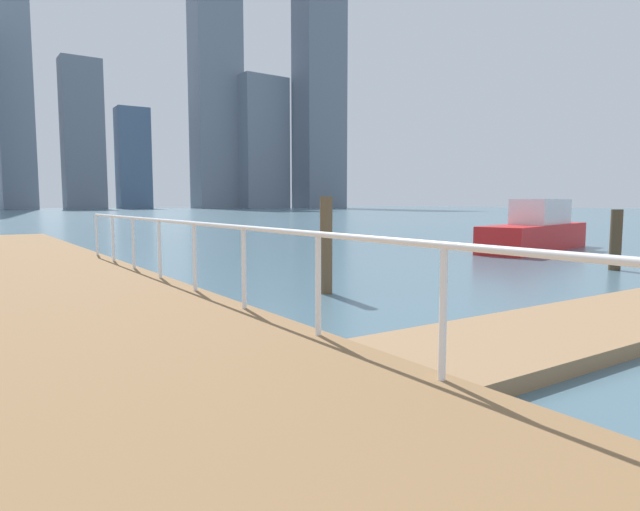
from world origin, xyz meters
TOP-DOWN VIEW (x-y plane):
  - ground_plane at (0.00, 20.00)m, footprint 300.00×300.00m
  - boardwalk_railing at (-3.15, 7.31)m, footprint 0.06×22.50m
  - dock_piling_2 at (-0.26, 12.22)m, footprint 0.24×0.24m
  - dock_piling_3 at (8.07, 11.01)m, footprint 0.29×0.29m
  - moored_boat_0 at (11.64, 15.80)m, footprint 6.71×3.15m
  - skyline_tower_2 at (6.97, 154.98)m, footprint 8.29×13.04m
  - skyline_tower_3 at (22.15, 153.27)m, footprint 9.70×6.64m
  - skyline_tower_4 at (35.14, 155.50)m, footprint 8.55×6.70m
  - skyline_tower_5 at (55.75, 147.06)m, footprint 13.35×11.86m
  - skyline_tower_6 at (66.28, 143.04)m, footprint 14.19×13.81m
  - skyline_tower_7 at (81.93, 134.84)m, footprint 13.63×9.41m

SIDE VIEW (x-z plane):
  - ground_plane at x=0.00m, z-range 0.00..0.00m
  - moored_boat_0 at x=11.64m, z-range -0.23..1.65m
  - dock_piling_3 at x=8.07m, z-range 0.00..1.59m
  - dock_piling_2 at x=-0.26m, z-range 0.00..1.88m
  - boardwalk_railing at x=-3.15m, z-range 0.70..1.78m
  - skyline_tower_4 at x=35.14m, z-range 0.00..26.88m
  - skyline_tower_6 at x=66.28m, z-range 0.00..36.04m
  - skyline_tower_3 at x=22.15m, z-range 0.00..37.41m
  - skyline_tower_5 at x=55.75m, z-range 0.00..62.77m
  - skyline_tower_7 at x=81.93m, z-range 0.00..64.72m
  - skyline_tower_2 at x=6.97m, z-range 0.00..89.51m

